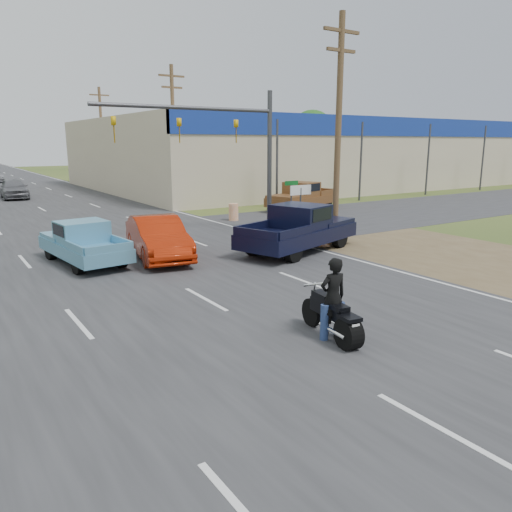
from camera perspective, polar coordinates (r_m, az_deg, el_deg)
ground at (r=8.93m, az=20.10°, el=-18.03°), size 200.00×200.00×0.00m
main_road at (r=45.06m, az=-25.14°, el=5.97°), size 15.00×180.00×0.02m
cross_road at (r=23.70m, az=-17.09°, el=1.43°), size 120.00×10.00×0.02m
dirt_verge at (r=22.99m, az=16.75°, el=1.11°), size 8.00×18.00×0.01m
big_box_store at (r=58.63m, az=7.76°, el=11.61°), size 50.00×28.10×6.60m
utility_pole_1 at (r=23.55m, az=9.41°, el=14.75°), size 2.00×0.28×10.00m
utility_pole_2 at (r=38.79m, az=-9.41°, el=13.94°), size 2.00×0.28×10.00m
utility_pole_3 at (r=55.70m, az=-17.20°, el=13.17°), size 2.00×0.28×10.00m
tree_3 at (r=96.45m, az=6.42°, el=13.80°), size 8.40×8.40×10.40m
tree_5 at (r=105.84m, az=-13.56°, el=13.27°), size 7.98×7.98×9.88m
barrel_0 at (r=22.15m, az=7.84°, el=2.41°), size 0.56×0.56×1.00m
barrel_1 at (r=29.21m, az=-2.58°, el=5.03°), size 0.56×0.56×1.00m
lane_sign at (r=23.60m, az=5.11°, el=6.56°), size 1.20×0.08×2.52m
street_name_sign at (r=25.17m, az=4.05°, el=6.30°), size 0.80×0.08×2.61m
signal_mast at (r=24.62m, az=-3.70°, el=13.61°), size 9.12×0.40×7.00m
red_convertible at (r=19.85m, az=-11.13°, el=2.01°), size 2.56×5.19×1.64m
motorcycle at (r=11.68m, az=8.88°, el=-7.09°), size 0.76×2.29×1.16m
rider at (r=11.60m, az=8.78°, el=-5.11°), size 0.73×0.53×1.84m
blue_pickup at (r=19.90m, az=-19.22°, el=1.54°), size 2.37×5.02×1.61m
navy_pickup at (r=20.95m, az=5.10°, el=3.24°), size 6.32×4.00×1.96m
brown_pickup at (r=33.83m, az=5.19°, el=6.83°), size 6.09×3.86×1.89m
distant_car_grey at (r=45.25m, az=-25.93°, el=6.95°), size 2.13×4.87×1.63m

